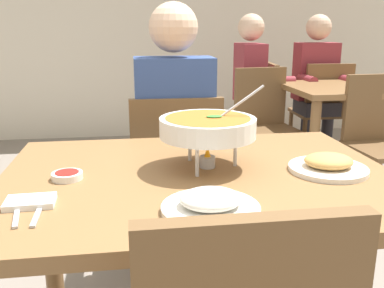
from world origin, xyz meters
name	(u,v)px	position (x,y,z in m)	size (l,w,h in m)	color
dining_table_main	(199,208)	(0.00, 0.00, 0.65)	(1.19, 0.89, 0.77)	brown
chair_diner_main	(175,174)	(0.00, 0.73, 0.51)	(0.44, 0.44, 0.90)	brown
diner_main	(174,125)	(0.00, 0.76, 0.75)	(0.40, 0.45, 1.31)	#2D2D38
curry_bowl	(208,128)	(0.03, 0.05, 0.90)	(0.33, 0.30, 0.26)	silver
rice_plate	(211,204)	(-0.02, -0.28, 0.79)	(0.24, 0.24, 0.06)	white
appetizer_plate	(328,165)	(0.40, -0.04, 0.79)	(0.24, 0.24, 0.06)	white
sauce_dish	(67,175)	(-0.39, 0.00, 0.78)	(0.09, 0.09, 0.02)	white
napkin_folded	(30,202)	(-0.46, -0.18, 0.78)	(0.12, 0.08, 0.02)	white
fork_utensil	(17,212)	(-0.48, -0.23, 0.78)	(0.01, 0.17, 0.01)	silver
spoon_utensil	(39,211)	(-0.43, -0.23, 0.78)	(0.01, 0.17, 0.01)	silver
dining_table_far	(352,104)	(1.48, 1.80, 0.63)	(1.00, 0.80, 0.77)	brown
chair_bg_left	(323,107)	(1.51, 2.34, 0.51)	(0.46, 0.46, 0.90)	brown
chair_bg_middle	(257,108)	(0.90, 2.36, 0.51)	(0.48, 0.48, 0.90)	brown
chair_bg_right	(380,135)	(1.43, 1.31, 0.51)	(0.46, 0.46, 0.90)	brown
chair_bg_window	(265,120)	(0.82, 1.88, 0.51)	(0.49, 0.49, 0.90)	brown
patron_bg_left	(317,80)	(1.44, 2.37, 0.75)	(0.40, 0.45, 1.31)	#2D2D38
patron_bg_middle	(254,82)	(0.85, 2.32, 0.75)	(0.45, 0.40, 1.31)	#2D2D38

